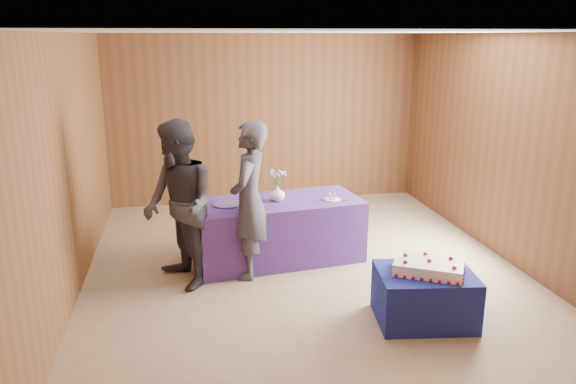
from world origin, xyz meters
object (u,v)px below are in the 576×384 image
object	(u,v)px
vase	(277,193)
guest_left	(250,201)
serving_table	(277,230)
guest_right	(179,205)
sheet_cake	(429,267)
cake_table	(424,296)

from	to	relation	value
vase	guest_left	bearing A→B (deg)	-133.21
serving_table	guest_right	bearing A→B (deg)	-163.09
guest_left	guest_right	size ratio (longest dim) A/B	0.97
sheet_cake	guest_left	bearing A→B (deg)	167.41
sheet_cake	guest_left	size ratio (longest dim) A/B	0.44
cake_table	guest_right	size ratio (longest dim) A/B	0.49
serving_table	vase	xyz separation A→B (m)	(0.00, 0.00, 0.47)
guest_left	guest_right	world-z (taller)	guest_right
sheet_cake	vase	distance (m)	2.15
sheet_cake	guest_right	size ratio (longest dim) A/B	0.43
vase	serving_table	bearing A→B (deg)	-158.13
cake_table	guest_left	xyz separation A→B (m)	(-1.51, 1.38, 0.64)
serving_table	guest_left	world-z (taller)	guest_left
cake_table	vase	distance (m)	2.19
vase	guest_right	size ratio (longest dim) A/B	0.10
serving_table	sheet_cake	size ratio (longest dim) A/B	2.54
vase	guest_left	xyz separation A→B (m)	(-0.39, -0.41, 0.05)
vase	guest_left	world-z (taller)	guest_left
guest_left	sheet_cake	bearing A→B (deg)	70.39
serving_table	vase	world-z (taller)	vase
sheet_cake	cake_table	bearing A→B (deg)	-173.42
cake_table	guest_right	xyz separation A→B (m)	(-2.28, 1.26, 0.67)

